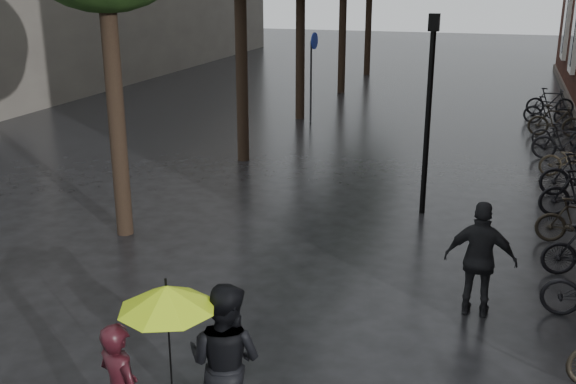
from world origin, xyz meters
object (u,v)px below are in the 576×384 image
at_px(person_black, 225,362).
at_px(lamp_post, 429,96).
at_px(parked_bicycles, 570,165).
at_px(pedestrian_walking, 480,260).

xyz_separation_m(person_black, lamp_post, (1.18, 8.16, 1.63)).
bearing_deg(lamp_post, parked_bicycles, 45.86).
bearing_deg(person_black, lamp_post, -91.63).
relative_size(person_black, pedestrian_walking, 1.02).
height_order(parked_bicycles, lamp_post, lamp_post).
relative_size(pedestrian_walking, parked_bicycles, 0.10).
xyz_separation_m(parked_bicycles, lamp_post, (-3.18, -3.27, 2.07)).
bearing_deg(person_black, pedestrian_walking, -117.34).
distance_m(pedestrian_walking, parked_bicycles, 7.91).
height_order(person_black, lamp_post, lamp_post).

